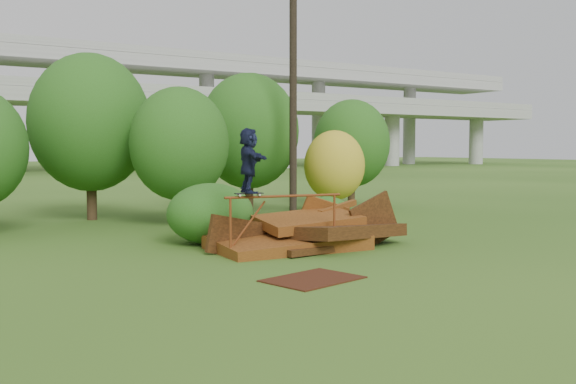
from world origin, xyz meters
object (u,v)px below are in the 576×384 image
skater (249,160)px  flat_plate (313,279)px  scrap_pile (308,234)px  utility_pole (293,96)px

skater → flat_plate: (-0.17, -3.03, -2.39)m
scrap_pile → flat_plate: size_ratio=3.01×
scrap_pile → skater: skater is taller
skater → flat_plate: bearing=-172.1°
skater → utility_pole: size_ratio=0.17×
flat_plate → skater: bearing=86.7°
scrap_pile → utility_pole: bearing=60.7°
skater → utility_pole: utility_pole is taller
scrap_pile → skater: (-2.15, -0.57, 2.05)m
flat_plate → utility_pole: utility_pole is taller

